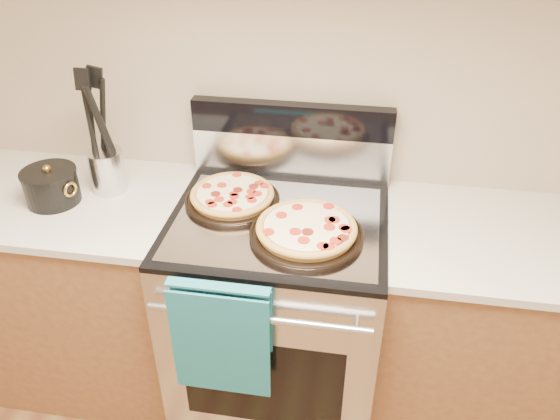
% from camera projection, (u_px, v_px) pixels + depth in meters
% --- Properties ---
extents(wall_back, '(4.00, 0.00, 4.00)m').
position_uv_depth(wall_back, '(294.00, 66.00, 1.96)').
color(wall_back, tan).
rests_on(wall_back, ground).
extents(range_body, '(0.76, 0.68, 0.90)m').
position_uv_depth(range_body, '(278.00, 316.00, 2.17)').
color(range_body, '#B7B7BC').
rests_on(range_body, ground).
extents(oven_window, '(0.56, 0.01, 0.40)m').
position_uv_depth(oven_window, '(262.00, 384.00, 1.89)').
color(oven_window, black).
rests_on(oven_window, range_body).
extents(cooktop, '(0.76, 0.68, 0.02)m').
position_uv_depth(cooktop, '(278.00, 221.00, 1.91)').
color(cooktop, black).
rests_on(cooktop, range_body).
extents(backsplash_lower, '(0.76, 0.06, 0.18)m').
position_uv_depth(backsplash_lower, '(291.00, 155.00, 2.11)').
color(backsplash_lower, silver).
rests_on(backsplash_lower, cooktop).
extents(backsplash_upper, '(0.76, 0.06, 0.12)m').
position_uv_depth(backsplash_upper, '(292.00, 119.00, 2.03)').
color(backsplash_upper, black).
rests_on(backsplash_upper, backsplash_lower).
extents(oven_handle, '(0.70, 0.03, 0.03)m').
position_uv_depth(oven_handle, '(258.00, 318.00, 1.66)').
color(oven_handle, silver).
rests_on(oven_handle, range_body).
extents(dish_towel, '(0.32, 0.05, 0.42)m').
position_uv_depth(dish_towel, '(222.00, 337.00, 1.74)').
color(dish_towel, '#175573').
rests_on(dish_towel, oven_handle).
extents(foil_sheet, '(0.70, 0.55, 0.01)m').
position_uv_depth(foil_sheet, '(277.00, 222.00, 1.88)').
color(foil_sheet, gray).
rests_on(foil_sheet, cooktop).
extents(cabinet_left, '(1.00, 0.62, 0.88)m').
position_uv_depth(cabinet_left, '(75.00, 289.00, 2.32)').
color(cabinet_left, brown).
rests_on(cabinet_left, ground).
extents(countertop_left, '(1.02, 0.64, 0.03)m').
position_uv_depth(countertop_left, '(51.00, 198.00, 2.07)').
color(countertop_left, beige).
rests_on(countertop_left, cabinet_left).
extents(cabinet_right, '(1.00, 0.62, 0.88)m').
position_uv_depth(cabinet_right, '(507.00, 339.00, 2.08)').
color(cabinet_right, brown).
rests_on(cabinet_right, ground).
extents(countertop_right, '(1.02, 0.64, 0.03)m').
position_uv_depth(countertop_right, '(538.00, 243.00, 1.83)').
color(countertop_right, beige).
rests_on(countertop_right, cabinet_right).
extents(pepperoni_pizza_back, '(0.40, 0.40, 0.05)m').
position_uv_depth(pepperoni_pizza_back, '(232.00, 196.00, 1.97)').
color(pepperoni_pizza_back, '#C28A3B').
rests_on(pepperoni_pizza_back, foil_sheet).
extents(pepperoni_pizza_front, '(0.45, 0.45, 0.05)m').
position_uv_depth(pepperoni_pizza_front, '(306.00, 230.00, 1.79)').
color(pepperoni_pizza_front, '#C28A3B').
rests_on(pepperoni_pizza_front, foil_sheet).
extents(utensil_crock, '(0.15, 0.15, 0.16)m').
position_uv_depth(utensil_crock, '(108.00, 171.00, 2.05)').
color(utensil_crock, silver).
rests_on(utensil_crock, countertop_left).
extents(saucepan, '(0.24, 0.24, 0.12)m').
position_uv_depth(saucepan, '(52.00, 188.00, 1.99)').
color(saucepan, black).
rests_on(saucepan, countertop_left).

